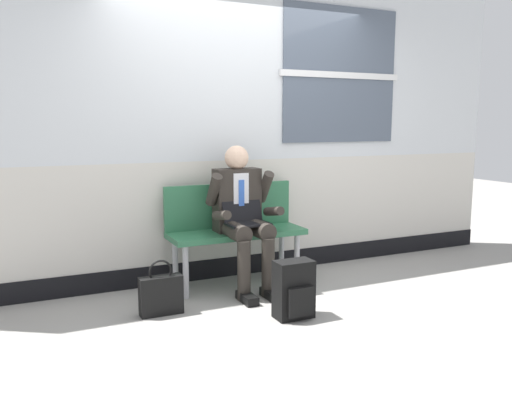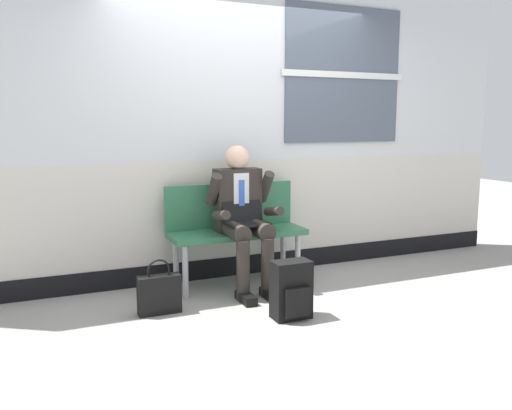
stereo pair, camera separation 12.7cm
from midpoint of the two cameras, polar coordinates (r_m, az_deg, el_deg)
name	(u,v)px [view 2 (the right image)]	position (r m, az deg, el deg)	size (l,w,h in m)	color
ground_plane	(275,295)	(4.52, 2.91, -9.72)	(18.00, 18.00, 0.00)	gray
station_wall	(243,114)	(4.97, -0.65, 9.78)	(5.94, 0.16, 3.06)	silver
bench_with_person	(235,225)	(4.73, -1.56, -2.13)	(1.21, 0.42, 0.90)	#2D6B47
person_seated	(243,214)	(4.52, -0.63, -0.95)	(0.57, 0.70, 1.25)	#2D2823
backpack	(292,291)	(3.96, 4.81, -9.21)	(0.29, 0.21, 0.44)	black
handbag	(159,293)	(4.12, -9.54, -9.42)	(0.32, 0.11, 0.43)	black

